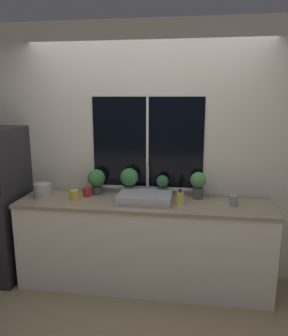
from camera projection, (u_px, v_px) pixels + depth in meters
The scene contains 13 objects.
ground_plane at pixel (139, 300), 3.19m from camera, with size 14.00×14.00×0.00m, color #937F60.
wall_back at pixel (148, 153), 3.51m from camera, with size 8.00×0.09×2.70m.
counter at pixel (143, 244), 3.36m from camera, with size 2.55×0.58×0.91m.
sink at pixel (145, 197), 3.27m from camera, with size 0.53×0.42×0.32m.
potted_plant_far_left at pixel (96, 179), 3.51m from camera, with size 0.19×0.19×0.27m.
potted_plant_center_left at pixel (129, 179), 3.46m from camera, with size 0.19×0.19×0.30m.
potted_plant_center_right at pixel (162, 185), 3.42m from camera, with size 0.13×0.13×0.23m.
potted_plant_far_right at pixel (198, 183), 3.36m from camera, with size 0.16×0.16×0.28m.
soap_bottle at pixel (180, 198), 3.20m from camera, with size 0.07×0.07×0.15m.
mug_yellow at pixel (74, 195), 3.34m from camera, with size 0.09×0.09×0.10m.
mug_red at pixel (87, 192), 3.46m from camera, with size 0.09×0.09×0.09m.
mug_grey at pixel (234, 201), 3.15m from camera, with size 0.08×0.08×0.10m.
kettle at pixel (43, 190), 3.45m from camera, with size 0.18×0.18×0.15m.
Camera 1 is at (0.46, -2.81, 1.93)m, focal length 35.00 mm.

